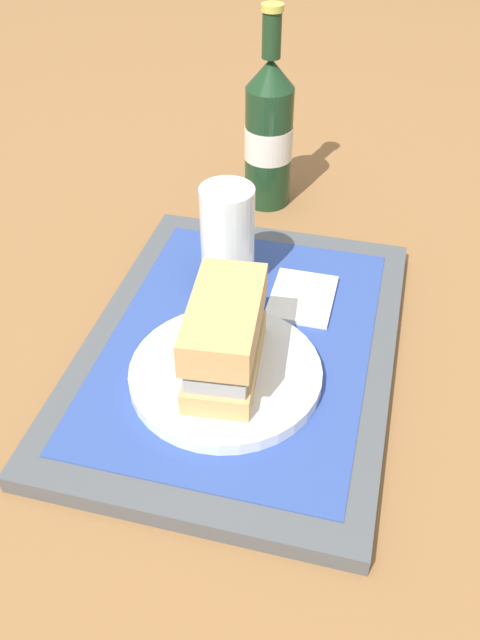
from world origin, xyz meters
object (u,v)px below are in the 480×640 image
object	(u,v)px
beer_glass	(227,235)
beer_bottle	(269,132)
plate	(221,373)
sandwich	(221,333)

from	to	relation	value
beer_glass	beer_bottle	xyz separation A→B (m)	(0.23, 0.00, 0.02)
plate	sandwich	distance (m)	0.05
plate	beer_glass	distance (m)	0.16
plate	beer_bottle	bearing A→B (deg)	5.67
plate	beer_bottle	size ratio (longest dim) A/B	0.71
plate	sandwich	size ratio (longest dim) A/B	1.39
beer_glass	plate	bearing A→B (deg)	-167.42
sandwich	plate	bearing A→B (deg)	-180.00
sandwich	beer_bottle	world-z (taller)	beer_bottle
beer_glass	beer_bottle	distance (m)	0.23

